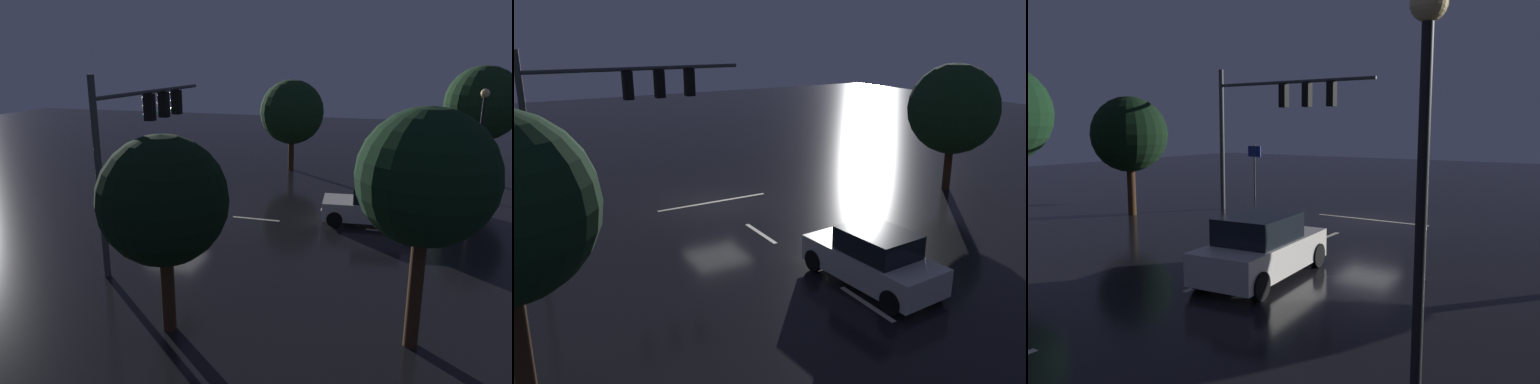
# 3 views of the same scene
# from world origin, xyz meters

# --- Properties ---
(ground_plane) EXTENTS (80.00, 80.00, 0.00)m
(ground_plane) POSITION_xyz_m (0.00, 0.00, 0.00)
(ground_plane) COLOR black
(traffic_signal_assembly) EXTENTS (7.85, 0.47, 6.59)m
(traffic_signal_assembly) POSITION_xyz_m (4.29, 0.92, 4.66)
(traffic_signal_assembly) COLOR #383A3D
(traffic_signal_assembly) RESTS_ON ground_plane
(lane_dash_far) EXTENTS (0.16, 2.20, 0.01)m
(lane_dash_far) POSITION_xyz_m (0.00, 4.00, 0.00)
(lane_dash_far) COLOR beige
(lane_dash_far) RESTS_ON ground_plane
(lane_dash_mid) EXTENTS (0.16, 2.20, 0.01)m
(lane_dash_mid) POSITION_xyz_m (0.00, 10.00, 0.00)
(lane_dash_mid) COLOR beige
(lane_dash_mid) RESTS_ON ground_plane
(stop_bar) EXTENTS (5.00, 0.16, 0.01)m
(stop_bar) POSITION_xyz_m (0.00, -0.26, 0.00)
(stop_bar) COLOR beige
(stop_bar) RESTS_ON ground_plane
(car_approaching) EXTENTS (2.21, 4.48, 1.70)m
(car_approaching) POSITION_xyz_m (-0.91, 9.13, 0.80)
(car_approaching) COLOR silver
(car_approaching) RESTS_ON ground_plane
(tree_left_far) EXTENTS (4.06, 4.06, 5.78)m
(tree_left_far) POSITION_xyz_m (-10.33, 3.31, 3.74)
(tree_left_far) COLOR #382314
(tree_left_far) RESTS_ON ground_plane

